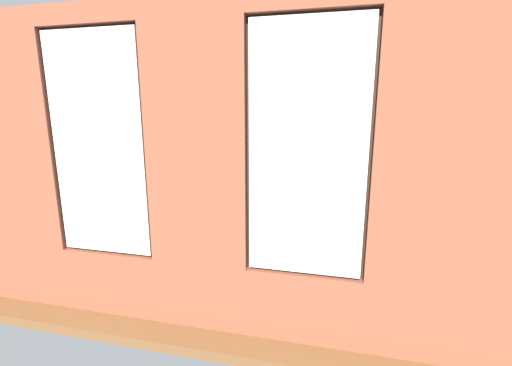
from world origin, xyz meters
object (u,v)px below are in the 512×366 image
couch_by_window (196,262)px  table_plant_small (262,205)px  remote_silver (246,213)px  media_console (127,210)px  potted_plant_near_tv (115,203)px  remote_gray (275,215)px  coffee_table (271,216)px  potted_plant_corner_far_left (442,274)px  tv_flatscreen (124,173)px  potted_plant_mid_room_small (328,202)px  potted_plant_between_couches (309,233)px  candle_jar (271,210)px  couch_left (393,225)px  papasan_chair (278,192)px  cup_ceramic (294,209)px

couch_by_window → table_plant_small: size_ratio=9.88×
remote_silver → media_console: bearing=-141.2°
couch_by_window → potted_plant_near_tv: size_ratio=1.34×
remote_gray → potted_plant_near_tv: potted_plant_near_tv is taller
remote_silver → coffee_table: bearing=60.5°
potted_plant_near_tv → potted_plant_corner_far_left: size_ratio=1.24×
couch_by_window → tv_flatscreen: 2.94m
couch_by_window → remote_silver: 1.70m
potted_plant_mid_room_small → potted_plant_between_couches: 2.96m
couch_by_window → table_plant_small: bearing=-101.2°
media_console → potted_plant_between_couches: size_ratio=0.88×
couch_by_window → candle_jar: 1.91m
couch_left → papasan_chair: couch_left is taller
couch_by_window → remote_gray: (-0.65, -1.69, 0.11)m
remote_silver → papasan_chair: size_ratio=0.17×
table_plant_small → papasan_chair: 1.34m
papasan_chair → cup_ceramic: bearing=110.9°
media_console → couch_left: bearing=-178.6°
cup_ceramic → candle_jar: (0.36, 0.15, 0.00)m
couch_left → coffee_table: bearing=-88.9°
media_console → potted_plant_between_couches: potted_plant_between_couches is taller
table_plant_small → potted_plant_corner_far_left: (-2.26, 2.02, 0.02)m
table_plant_small → potted_plant_near_tv: (2.01, 1.15, 0.22)m
cup_ceramic → candle_jar: 0.39m
media_console → remote_silver: bearing=176.0°
coffee_table → media_console: (2.73, -0.04, -0.09)m
couch_by_window → potted_plant_between_couches: (-1.32, -0.05, 0.47)m
cup_ceramic → potted_plant_between_couches: (-0.41, 1.92, 0.31)m
table_plant_small → potted_plant_mid_room_small: size_ratio=0.32×
papasan_chair → remote_silver: bearing=80.4°
potted_plant_between_couches → couch_left: bearing=-121.5°
tv_flatscreen → cup_ceramic: bearing=-178.0°
remote_gray → tv_flatscreen: (2.83, -0.17, 0.53)m
potted_plant_mid_room_small → potted_plant_near_tv: size_ratio=0.42×
couch_by_window → potted_plant_corner_far_left: potted_plant_corner_far_left is taller
cup_ceramic → remote_gray: bearing=46.1°
remote_silver → tv_flatscreen: tv_flatscreen is taller
couch_by_window → potted_plant_near_tv: (1.63, -0.77, 0.41)m
remote_silver → tv_flatscreen: bearing=-141.3°
remote_gray → media_console: size_ratio=0.13×
couch_left → remote_gray: size_ratio=12.60×
tv_flatscreen → potted_plant_near_tv: bearing=117.1°
potted_plant_mid_room_small → coffee_table: bearing=52.0°
potted_plant_near_tv → couch_by_window: bearing=154.5°
coffee_table → media_console: size_ratio=1.05×
cup_ceramic → potted_plant_between_couches: bearing=102.1°
coffee_table → cup_ceramic: size_ratio=12.43×
tv_flatscreen → papasan_chair: (-2.60, -1.40, -0.55)m
cup_ceramic → papasan_chair: bearing=-69.1°
papasan_chair → potted_plant_mid_room_small: 1.08m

